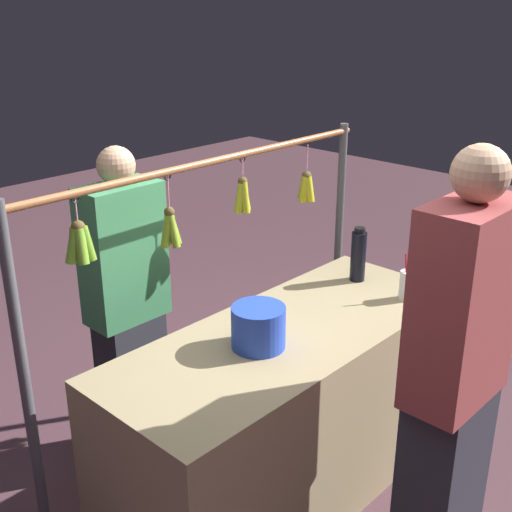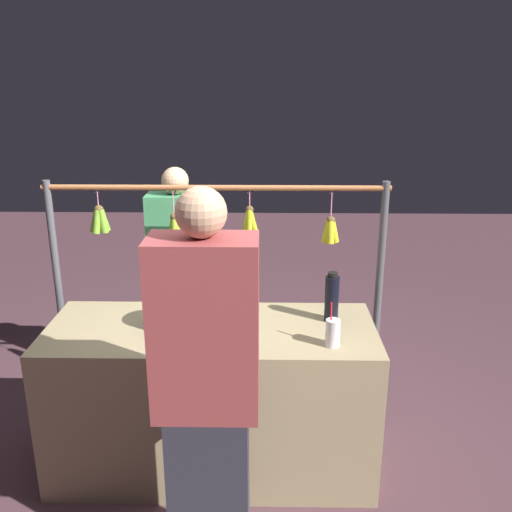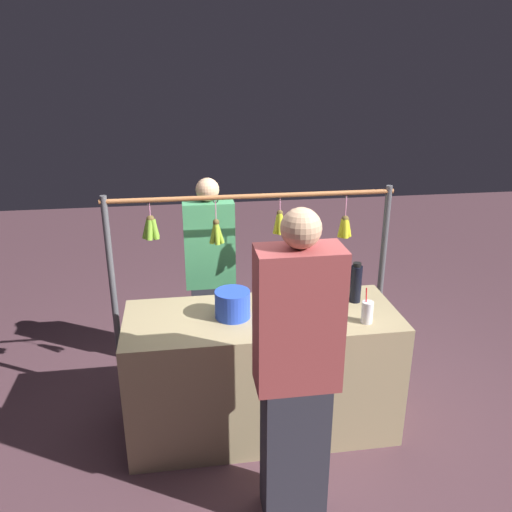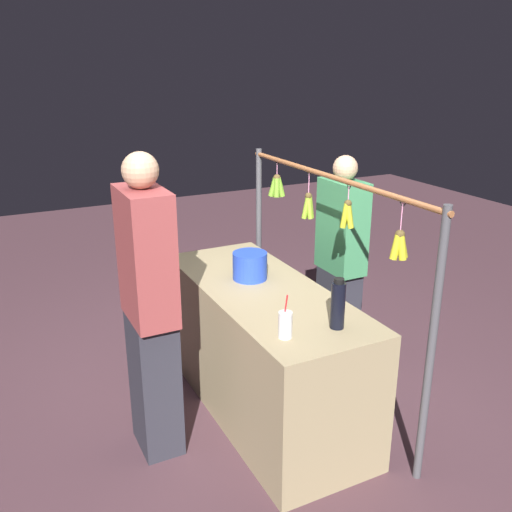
% 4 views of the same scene
% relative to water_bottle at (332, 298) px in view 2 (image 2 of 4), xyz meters
% --- Properties ---
extents(ground_plane, '(12.00, 12.00, 0.00)m').
position_rel_water_bottle_xyz_m(ground_plane, '(0.64, 0.10, -0.98)').
color(ground_plane, '#50333B').
extents(market_counter, '(1.74, 0.68, 0.85)m').
position_rel_water_bottle_xyz_m(market_counter, '(0.64, 0.10, -0.56)').
color(market_counter, tan).
rests_on(market_counter, ground).
extents(display_rack, '(1.99, 0.12, 1.54)m').
position_rel_water_bottle_xyz_m(display_rack, '(0.66, -0.36, 0.09)').
color(display_rack, '#4C4C51').
rests_on(display_rack, ground).
extents(water_bottle, '(0.08, 0.08, 0.28)m').
position_rel_water_bottle_xyz_m(water_bottle, '(0.00, 0.00, 0.00)').
color(water_bottle, black).
rests_on(water_bottle, market_counter).
extents(blue_bucket, '(0.22, 0.22, 0.17)m').
position_rel_water_bottle_xyz_m(blue_bucket, '(0.83, 0.10, -0.04)').
color(blue_bucket, blue).
rests_on(blue_bucket, market_counter).
extents(drink_cup, '(0.07, 0.07, 0.23)m').
position_rel_water_bottle_xyz_m(drink_cup, '(0.03, 0.30, -0.06)').
color(drink_cup, silver).
rests_on(drink_cup, market_counter).
extents(vendor_person, '(0.37, 0.20, 1.57)m').
position_rel_water_bottle_xyz_m(vendor_person, '(0.92, -0.66, -0.20)').
color(vendor_person, '#2D2D38').
rests_on(vendor_person, ground).
extents(customer_person, '(0.41, 0.22, 1.75)m').
position_rel_water_bottle_xyz_m(customer_person, '(0.59, 0.83, -0.12)').
color(customer_person, '#2D2D38').
rests_on(customer_person, ground).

